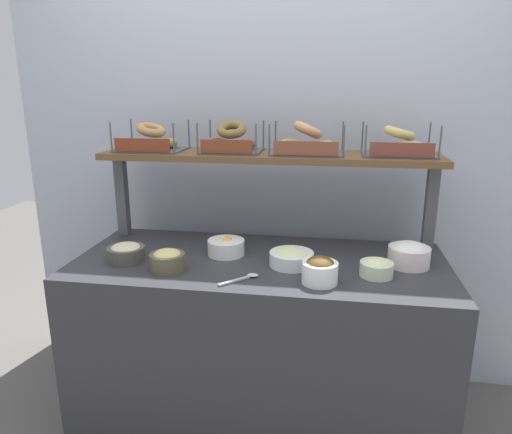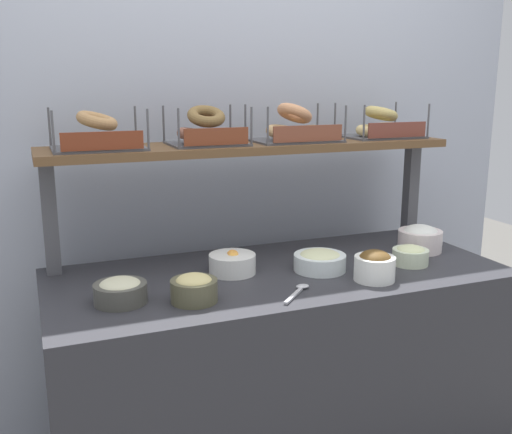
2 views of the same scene
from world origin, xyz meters
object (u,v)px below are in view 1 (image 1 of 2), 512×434
at_px(bowl_potato_salad, 377,267).
at_px(serving_spoon_near_plate, 245,278).
at_px(bowl_tuna_salad, 126,252).
at_px(bagel_basket_cinnamon_raisin, 231,142).
at_px(bagel_basket_everything, 151,141).
at_px(bowl_hummus, 167,260).
at_px(bowl_scallion_spread, 292,257).
at_px(bowl_fruit_salad, 226,247).
at_px(bagel_basket_plain, 398,145).
at_px(bagel_basket_sesame, 307,143).
at_px(bowl_cream_cheese, 409,254).
at_px(bowl_chocolate_spread, 320,270).

xyz_separation_m(bowl_potato_salad, serving_spoon_near_plate, (-0.51, -0.12, -0.03)).
height_order(bowl_tuna_salad, bagel_basket_cinnamon_raisin, bagel_basket_cinnamon_raisin).
bearing_deg(bagel_basket_everything, bowl_hummus, -63.84).
bearing_deg(bowl_potato_salad, serving_spoon_near_plate, -167.12).
relative_size(bowl_scallion_spread, bowl_fruit_salad, 1.13).
bearing_deg(bagel_basket_plain, bowl_fruit_salad, -162.36).
bearing_deg(bagel_basket_plain, bagel_basket_sesame, -177.47).
bearing_deg(bowl_cream_cheese, bowl_scallion_spread, -171.32).
distance_m(bowl_cream_cheese, bagel_basket_everything, 1.29).
bearing_deg(bagel_basket_sesame, serving_spoon_near_plate, -112.80).
height_order(bowl_fruit_salad, bowl_chocolate_spread, bowl_chocolate_spread).
distance_m(bowl_scallion_spread, bowl_potato_salad, 0.35).
xyz_separation_m(bowl_potato_salad, bowl_chocolate_spread, (-0.22, -0.10, 0.02)).
bearing_deg(bowl_fruit_salad, bowl_tuna_salad, -160.91).
bearing_deg(bowl_chocolate_spread, bagel_basket_everything, 150.84).
bearing_deg(bowl_fruit_salad, bowl_cream_cheese, -0.79).
xyz_separation_m(bowl_cream_cheese, bowl_potato_salad, (-0.14, -0.13, -0.02)).
xyz_separation_m(bowl_scallion_spread, bowl_chocolate_spread, (0.12, -0.16, 0.02)).
xyz_separation_m(bowl_scallion_spread, bowl_hummus, (-0.50, -0.13, 0.01)).
relative_size(bowl_fruit_salad, bowl_tuna_salad, 1.02).
bearing_deg(bowl_tuna_salad, bagel_basket_sesame, 25.73).
xyz_separation_m(bowl_potato_salad, bagel_basket_cinnamon_raisin, (-0.66, 0.37, 0.44)).
bearing_deg(bowl_cream_cheese, bowl_tuna_salad, -173.75).
bearing_deg(bowl_hummus, bowl_scallion_spread, 14.38).
bearing_deg(bagel_basket_sesame, bagel_basket_everything, -179.88).
xyz_separation_m(bowl_scallion_spread, bagel_basket_sesame, (0.03, 0.30, 0.44)).
xyz_separation_m(bowl_potato_salad, bagel_basket_sesame, (-0.31, 0.36, 0.44)).
bearing_deg(serving_spoon_near_plate, bowl_fruit_salad, 116.98).
relative_size(bowl_potato_salad, bagel_basket_cinnamon_raisin, 0.47).
bearing_deg(bowl_tuna_salad, bagel_basket_everything, 89.81).
bearing_deg(bowl_cream_cheese, bowl_hummus, -168.40).
xyz_separation_m(bowl_scallion_spread, bowl_fruit_salad, (-0.30, 0.08, 0.00)).
xyz_separation_m(bagel_basket_everything, bagel_basket_plain, (1.15, 0.02, -0.00)).
height_order(bowl_potato_salad, serving_spoon_near_plate, bowl_potato_salad).
bearing_deg(bowl_potato_salad, bagel_basket_sesame, 130.34).
distance_m(bowl_cream_cheese, bagel_basket_plain, 0.49).
xyz_separation_m(bowl_scallion_spread, bowl_cream_cheese, (0.49, 0.07, 0.02)).
bearing_deg(bowl_hummus, bowl_fruit_salad, 46.97).
relative_size(bowl_fruit_salad, serving_spoon_near_plate, 1.18).
bearing_deg(bowl_tuna_salad, bagel_basket_plain, 18.16).
xyz_separation_m(bowl_cream_cheese, bagel_basket_everything, (-1.19, 0.23, 0.42)).
relative_size(bowl_hummus, bowl_tuna_salad, 0.89).
relative_size(bagel_basket_cinnamon_raisin, bagel_basket_plain, 0.89).
distance_m(bowl_hummus, bowl_tuna_salad, 0.22).
distance_m(bowl_scallion_spread, bagel_basket_sesame, 0.54).
bearing_deg(bowl_potato_salad, bagel_basket_cinnamon_raisin, 150.70).
xyz_separation_m(bagel_basket_cinnamon_raisin, bagel_basket_sesame, (0.35, -0.01, -0.00)).
height_order(bowl_chocolate_spread, serving_spoon_near_plate, bowl_chocolate_spread).
xyz_separation_m(bowl_chocolate_spread, bowl_tuna_salad, (-0.83, 0.11, -0.01)).
xyz_separation_m(bowl_cream_cheese, bowl_chocolate_spread, (-0.36, -0.24, 0.00)).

